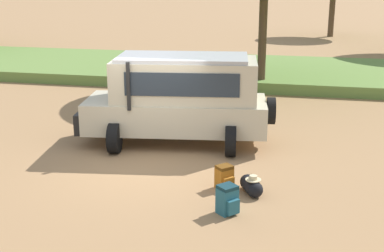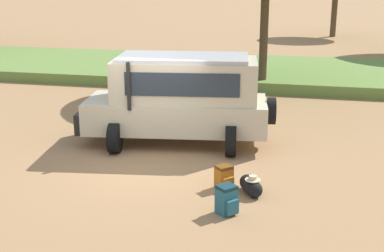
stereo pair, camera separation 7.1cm
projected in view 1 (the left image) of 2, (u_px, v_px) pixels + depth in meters
name	position (u px, v px, depth m)	size (l,w,h in m)	color
ground_plane	(146.00, 165.00, 13.23)	(320.00, 320.00, 0.00)	#9E754C
grass_bank	(222.00, 70.00, 24.25)	(120.00, 7.00, 0.44)	olive
safari_vehicle	(180.00, 97.00, 14.53)	(5.46, 3.16, 2.44)	beige
backpack_beside_front_wheel	(225.00, 177.00, 11.75)	(0.46, 0.46, 0.53)	#B26619
backpack_cluster_center	(228.00, 200.00, 10.53)	(0.49, 0.49, 0.59)	#235B6B
duffel_bag_low_black_case	(251.00, 185.00, 11.51)	(0.55, 0.75, 0.44)	black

